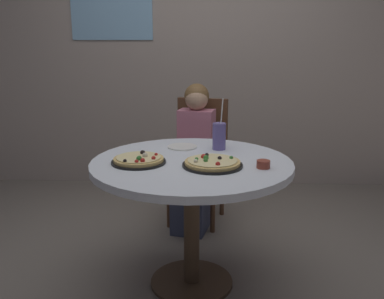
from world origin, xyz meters
TOP-DOWN VIEW (x-y plane):
  - ground_plane at (0.00, 0.00)m, footprint 8.00×8.00m
  - wall_with_window at (-0.00, 1.89)m, footprint 5.20×0.14m
  - dining_table at (0.00, 0.00)m, footprint 1.10×1.10m
  - chair_wooden at (0.02, 0.98)m, footprint 0.48×0.48m
  - diner_child at (-0.02, 0.81)m, footprint 0.33×0.43m
  - pizza_veggie at (-0.28, -0.06)m, footprint 0.29×0.29m
  - pizza_cheese at (0.11, -0.10)m, footprint 0.32×0.32m
  - soda_cup at (0.15, 0.26)m, footprint 0.08×0.08m
  - sauce_bowl at (0.37, -0.12)m, footprint 0.07×0.07m
  - plate_small at (-0.07, 0.29)m, footprint 0.18×0.18m

SIDE VIEW (x-z plane):
  - ground_plane at x=0.00m, z-range 0.00..0.00m
  - diner_child at x=-0.02m, z-range -0.06..1.02m
  - chair_wooden at x=0.02m, z-range 0.06..1.01m
  - dining_table at x=0.00m, z-range 0.26..1.01m
  - plate_small at x=-0.07m, z-range 0.75..0.76m
  - pizza_cheese at x=0.11m, z-range 0.74..0.79m
  - pizza_veggie at x=-0.28m, z-range 0.74..0.79m
  - sauce_bowl at x=0.37m, z-range 0.75..0.79m
  - soda_cup at x=0.15m, z-range 0.68..0.98m
  - wall_with_window at x=0.00m, z-range 0.00..2.90m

